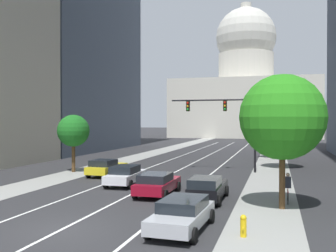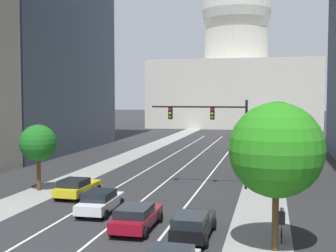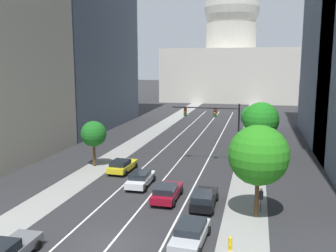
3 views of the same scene
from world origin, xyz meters
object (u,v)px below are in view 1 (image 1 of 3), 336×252
street_tree_mid_right (283,119)px  car_yellow (106,167)px  car_white (126,175)px  cyclist (288,188)px  capitol_building (246,91)px  street_tree_near_right (272,129)px  street_tree_mid_left (73,131)px  car_crimson (157,183)px  car_silver (182,213)px  car_black (208,188)px  fire_hydrant (243,226)px  street_tree_far_right (282,117)px  traffic_signal_mast (229,116)px

street_tree_mid_right → car_yellow: bearing=-147.1°
car_white → cyclist: size_ratio=2.73×
capitol_building → street_tree_near_right: size_ratio=7.43×
capitol_building → car_yellow: 87.61m
capitol_building → car_white: (-1.68, -90.54, -12.63)m
cyclist → street_tree_mid_left: street_tree_mid_left is taller
car_crimson → car_silver: size_ratio=0.98×
car_crimson → car_silver: car_crimson is taller
cyclist → street_tree_mid_left: (-18.56, 8.78, 2.91)m
car_silver → cyclist: 8.42m
car_black → car_silver: size_ratio=0.96×
car_crimson → fire_hydrant: bearing=-141.8°
street_tree_near_right → street_tree_mid_left: bearing=-132.4°
fire_hydrant → street_tree_far_right: bearing=74.6°
traffic_signal_mast → car_black: bearing=-88.3°
capitol_building → street_tree_far_right: 96.27m
car_black → car_silver: 6.31m
car_black → street_tree_mid_left: street_tree_mid_left is taller
traffic_signal_mast → street_tree_far_right: 15.31m
capitol_building → car_crimson: (1.68, -93.64, -12.63)m
car_black → street_tree_near_right: (3.27, 28.54, 2.90)m
street_tree_mid_left → cyclist: bearing=-25.3°
car_black → street_tree_mid_left: 17.26m
cyclist → fire_hydrant: bearing=166.1°
fire_hydrant → street_tree_mid_right: bearing=85.6°
car_black → traffic_signal_mast: bearing=2.0°
car_white → car_crimson: 4.57m
car_silver → street_tree_mid_right: bearing=-7.9°
car_yellow → street_tree_mid_right: size_ratio=0.64×
car_white → street_tree_far_right: bearing=-115.6°
capitol_building → traffic_signal_mast: bearing=-86.7°
cyclist → car_silver: bearing=148.1°
car_silver → street_tree_mid_left: (-14.06, 15.89, 3.03)m
car_silver → street_tree_near_right: street_tree_near_right is taller
capitol_building → street_tree_far_right: bearing=-84.5°
street_tree_mid_left → fire_hydrant: bearing=-44.2°
car_black → street_tree_near_right: street_tree_near_right is taller
car_yellow → fire_hydrant: car_yellow is taller
car_black → traffic_signal_mast: (-0.41, 13.70, 4.34)m
car_white → street_tree_near_right: 26.65m
car_silver → car_yellow: 17.51m
car_silver → car_yellow: bearing=37.9°
traffic_signal_mast → cyclist: traffic_signal_mast is taller
fire_hydrant → street_tree_mid_right: size_ratio=0.13×
fire_hydrant → cyclist: 7.65m
car_white → fire_hydrant: (9.32, -10.60, -0.29)m
car_silver → street_tree_mid_left: 21.43m
traffic_signal_mast → cyclist: (4.92, -12.90, -4.27)m
capitol_building → car_yellow: capitol_building is taller
capitol_building → car_crimson: capitol_building is taller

